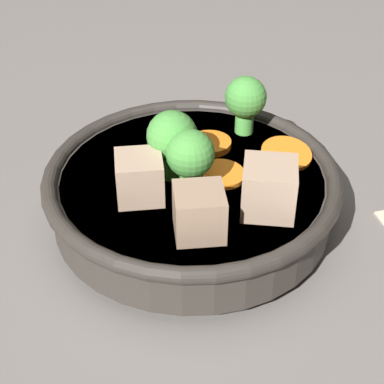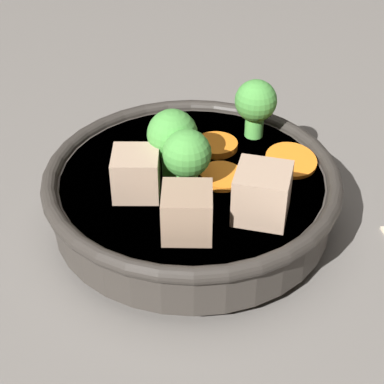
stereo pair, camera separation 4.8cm
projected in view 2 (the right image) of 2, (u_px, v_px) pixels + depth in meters
ground_plane at (192, 224)px, 0.50m from camera, size 3.00×3.00×0.00m
stirfry_bowl at (193, 188)px, 0.48m from camera, size 0.22×0.22×0.10m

